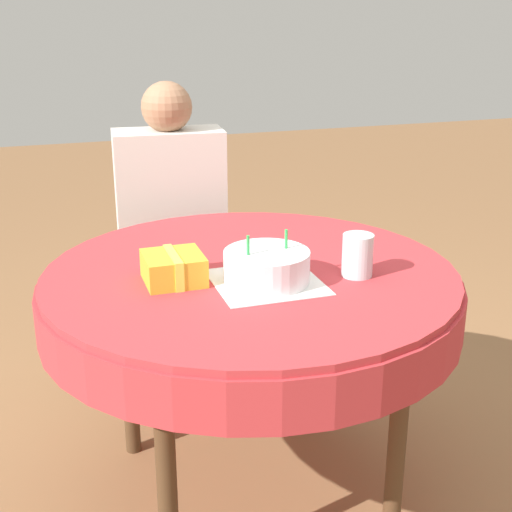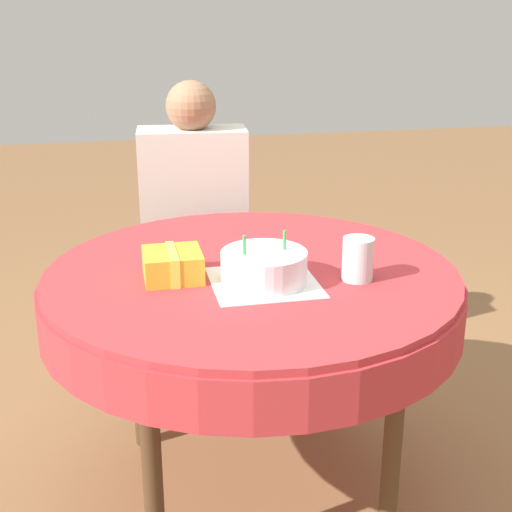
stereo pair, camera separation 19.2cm
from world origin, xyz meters
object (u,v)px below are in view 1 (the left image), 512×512
Objects in this scene: chair at (171,246)px; gift_box at (174,268)px; drinking_glass at (358,255)px; person at (171,206)px; birthday_cake at (267,267)px.

gift_box is (-0.17, -0.90, 0.25)m from chair.
person is at bearing 109.03° from drinking_glass.
drinking_glass is at bearing -65.92° from person.
birthday_cake reaches higher than drinking_glass.
birthday_cake is (0.06, -0.99, 0.26)m from chair.
person is 0.90m from birthday_cake.
gift_box is at bearing -96.06° from person.
chair is at bearing 107.05° from drinking_glass.
chair reaches higher than birthday_cake.
drinking_glass reaches higher than gift_box.
chair is at bearing 90.00° from person.
drinking_glass is (0.25, -0.03, 0.01)m from birthday_cake.
person reaches higher than birthday_cake.
person reaches higher than drinking_glass.
chair is 1.02m from birthday_cake.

